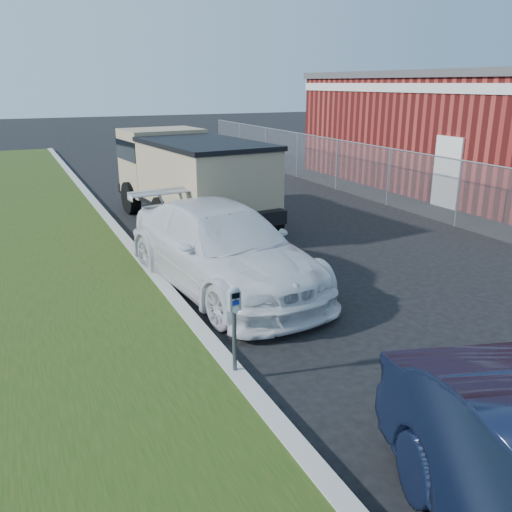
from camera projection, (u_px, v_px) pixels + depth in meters
name	position (u px, v px, depth m)	size (l,w,h in m)	color
ground	(357.00, 319.00, 9.04)	(120.00, 120.00, 0.00)	black
chainlink_fence	(389.00, 166.00, 17.09)	(0.06, 30.06, 30.00)	slate
brick_building	(505.00, 129.00, 20.08)	(9.20, 14.20, 4.17)	maroon
parking_meter	(234.00, 312.00, 6.89)	(0.17, 0.12, 1.20)	#3F4247
white_wagon	(222.00, 247.00, 10.29)	(2.18, 5.36, 1.56)	white
dump_truck	(188.00, 173.00, 14.99)	(3.05, 6.45, 2.45)	black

